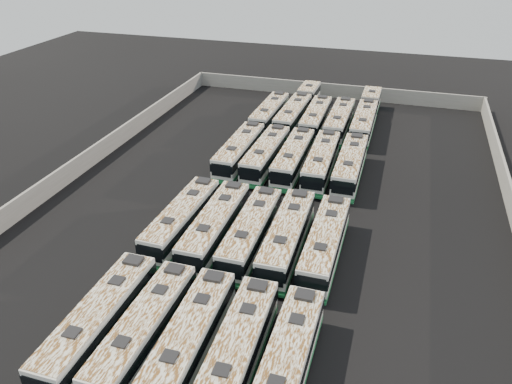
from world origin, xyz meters
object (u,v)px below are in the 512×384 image
object	(u,v)px
bus_midback_right	(321,162)
bus_midback_far_right	(350,165)
bus_front_far_left	(99,321)
bus_midback_far_left	(239,151)
bus_midfront_far_left	(182,220)
bus_midback_center	(293,158)
bus_front_far_right	(286,366)
bus_back_center	(316,119)
bus_midfront_left	(215,226)
bus_front_center	(188,343)
bus_front_right	(236,354)
bus_midfront_far_right	(325,244)
bus_midback_left	(266,154)
bus_midfront_center	(251,232)
bus_back_right	(339,121)
bus_back_far_left	(270,114)
bus_back_far_right	(366,115)
bus_front_left	(144,330)
bus_midfront_right	(287,237)
bus_back_left	(298,108)

from	to	relation	value
bus_midback_right	bus_midback_far_right	xyz separation A→B (m)	(3.17, -0.03, 0.00)
bus_front_far_left	bus_midback_far_left	size ratio (longest dim) A/B	1.00
bus_midfront_far_left	bus_midback_center	xyz separation A→B (m)	(6.43, 15.44, 0.01)
bus_front_far_right	bus_back_center	world-z (taller)	bus_front_far_right
bus_midfront_left	bus_midback_far_right	size ratio (longest dim) A/B	1.01
bus_front_center	bus_midback_far_right	size ratio (longest dim) A/B	1.00
bus_front_right	bus_midback_far_left	bearing A→B (deg)	107.03
bus_midfront_far_right	bus_back_center	bearing A→B (deg)	102.53
bus_front_far_left	bus_midback_left	size ratio (longest dim) A/B	1.00
bus_midfront_center	bus_midback_left	size ratio (longest dim) A/B	0.99
bus_midfront_left	bus_back_right	bearing A→B (deg)	76.92
bus_midfront_left	bus_midfront_center	bearing A→B (deg)	0.65
bus_midback_right	bus_back_far_left	xyz separation A→B (m)	(-9.53, 13.01, -0.05)
bus_front_right	bus_midfront_left	world-z (taller)	bus_midfront_left
bus_midfront_far_right	bus_midback_center	bearing A→B (deg)	112.29
bus_midback_far_left	bus_back_right	world-z (taller)	bus_midback_far_left
bus_back_center	bus_midfront_far_right	bearing A→B (deg)	-78.16
bus_front_far_right	bus_back_right	bearing A→B (deg)	94.49
bus_midback_left	bus_back_far_right	size ratio (longest dim) A/B	0.65
bus_midback_center	bus_back_far_right	distance (m)	17.37
bus_front_far_right	bus_midfront_left	size ratio (longest dim) A/B	0.97
bus_back_far_left	bus_midback_far_left	bearing A→B (deg)	-88.93
bus_front_left	bus_midback_far_left	size ratio (longest dim) A/B	0.97
bus_midfront_center	bus_front_far_right	bearing A→B (deg)	-64.58
bus_midback_left	bus_midback_right	world-z (taller)	bus_midback_right
bus_front_far_right	bus_front_center	bearing A→B (deg)	-179.53
bus_midfront_center	bus_midback_far_right	bearing A→B (deg)	67.26
bus_midfront_right	bus_midfront_far_right	distance (m)	3.21
bus_front_center	bus_back_right	bearing A→B (deg)	84.36
bus_midfront_far_right	bus_midback_left	bearing A→B (deg)	121.61
bus_front_far_left	bus_back_center	size ratio (longest dim) A/B	1.02
bus_front_far_left	bus_front_right	world-z (taller)	bus_front_far_left
bus_midfront_center	bus_midback_center	size ratio (longest dim) A/B	1.00
bus_front_far_left	bus_midfront_center	world-z (taller)	bus_front_far_left
bus_midfront_far_left	bus_midfront_far_right	world-z (taller)	bus_midfront_far_right
bus_midback_right	bus_back_far_right	size ratio (longest dim) A/B	0.65
bus_midback_right	bus_midback_far_right	size ratio (longest dim) A/B	1.00
bus_midfront_left	bus_midback_center	size ratio (longest dim) A/B	1.02
bus_midfront_left	bus_back_right	xyz separation A→B (m)	(6.36, 28.55, -0.03)
bus_midfront_left	bus_back_left	distance (m)	31.93
bus_midfront_far_left	bus_midfront_center	size ratio (longest dim) A/B	1.00
bus_midback_right	bus_back_center	size ratio (longest dim) A/B	1.02
bus_front_far_left	bus_front_left	world-z (taller)	bus_front_far_left
bus_midback_left	bus_back_center	size ratio (longest dim) A/B	1.02
bus_back_far_left	bus_back_right	size ratio (longest dim) A/B	0.98
bus_midback_far_left	bus_back_far_right	size ratio (longest dim) A/B	0.65
bus_front_center	bus_midfront_far_right	size ratio (longest dim) A/B	1.01
bus_front_right	bus_back_far_right	size ratio (longest dim) A/B	0.65
bus_midback_far_right	bus_front_center	bearing A→B (deg)	-102.66
bus_midback_right	bus_back_right	world-z (taller)	bus_midback_right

